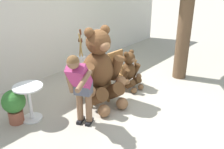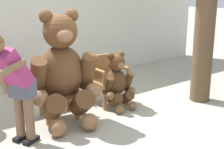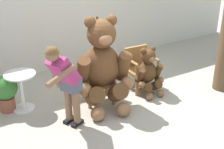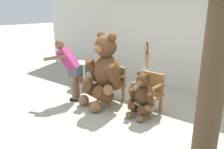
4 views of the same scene
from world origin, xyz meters
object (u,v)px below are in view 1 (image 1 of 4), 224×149
at_px(person_visitor, 80,84).
at_px(potted_plant, 14,104).
at_px(round_side_table, 29,99).
at_px(white_stool, 82,70).
at_px(teddy_bear_small, 130,71).
at_px(teddy_bear_large, 100,69).
at_px(wooden_chair_right, 120,68).
at_px(brush_bucket, 81,58).
at_px(wooden_chair_left, 93,81).

distance_m(person_visitor, potted_plant, 1.38).
relative_size(person_visitor, round_side_table, 2.07).
bearing_deg(potted_plant, white_stool, 8.97).
distance_m(person_visitor, round_side_table, 1.14).
xyz_separation_m(teddy_bear_small, white_stool, (-0.52, 1.13, -0.12)).
height_order(teddy_bear_small, potted_plant, teddy_bear_small).
bearing_deg(white_stool, teddy_bear_large, -114.40).
relative_size(wooden_chair_right, potted_plant, 1.26).
height_order(teddy_bear_small, round_side_table, teddy_bear_small).
bearing_deg(round_side_table, person_visitor, -64.60).
height_order(wooden_chair_right, brush_bucket, brush_bucket).
relative_size(wooden_chair_left, wooden_chair_right, 1.00).
height_order(person_visitor, potted_plant, person_visitor).
bearing_deg(teddy_bear_small, teddy_bear_large, 178.73).
bearing_deg(wooden_chair_right, teddy_bear_small, -91.09).
distance_m(teddy_bear_small, round_side_table, 2.43).
xyz_separation_m(teddy_bear_large, round_side_table, (-1.31, 0.66, -0.39)).
xyz_separation_m(teddy_bear_large, potted_plant, (-1.56, 0.78, -0.44)).
height_order(person_visitor, brush_bucket, person_visitor).
height_order(teddy_bear_large, person_visitor, teddy_bear_large).
bearing_deg(person_visitor, round_side_table, 115.40).
bearing_deg(round_side_table, wooden_chair_left, -16.12).
height_order(teddy_bear_large, round_side_table, teddy_bear_large).
xyz_separation_m(wooden_chair_right, teddy_bear_large, (-1.03, -0.27, 0.37)).
height_order(round_side_table, potted_plant, round_side_table).
bearing_deg(round_side_table, wooden_chair_right, -9.38).
xyz_separation_m(person_visitor, white_stool, (1.36, 1.40, -0.54)).
height_order(wooden_chair_right, person_visitor, person_visitor).
xyz_separation_m(teddy_bear_large, white_stool, (0.50, 1.11, -0.48)).
xyz_separation_m(teddy_bear_large, person_visitor, (-0.85, -0.29, 0.06)).
bearing_deg(teddy_bear_large, wooden_chair_right, 14.76).
bearing_deg(teddy_bear_large, teddy_bear_small, -1.27).
bearing_deg(white_stool, teddy_bear_small, -65.23).
bearing_deg(white_stool, brush_bucket, -75.51).
distance_m(wooden_chair_right, white_stool, 0.99).
height_order(wooden_chair_left, potted_plant, wooden_chair_left).
height_order(wooden_chair_right, potted_plant, wooden_chair_right).
relative_size(wooden_chair_right, round_side_table, 1.19).
bearing_deg(wooden_chair_right, person_visitor, -163.28).
xyz_separation_m(person_visitor, potted_plant, (-0.71, 1.08, -0.50)).
relative_size(person_visitor, white_stool, 3.24).
relative_size(wooden_chair_left, potted_plant, 1.26).
xyz_separation_m(wooden_chair_right, white_stool, (-0.53, 0.84, -0.11)).
relative_size(teddy_bear_large, potted_plant, 2.51).
bearing_deg(round_side_table, teddy_bear_small, -16.27).
height_order(brush_bucket, potted_plant, brush_bucket).
relative_size(wooden_chair_left, person_visitor, 0.58).
bearing_deg(white_stool, person_visitor, -134.05).
bearing_deg(teddy_bear_small, person_visitor, -171.76).
relative_size(wooden_chair_right, teddy_bear_large, 0.50).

